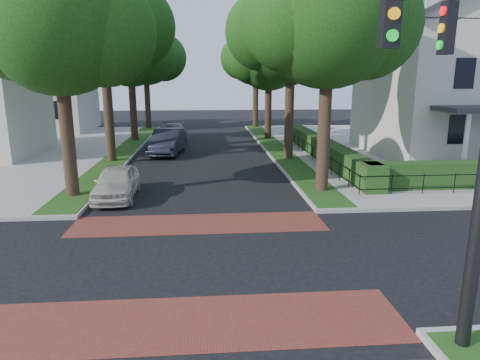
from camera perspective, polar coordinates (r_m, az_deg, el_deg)
The scene contains 22 objects.
ground at distance 12.52m, azimuth -5.68°, elevation -10.65°, with size 120.00×120.00×0.00m, color black.
sidewalk_ne at distance 36.33m, azimuth 27.42°, elevation 3.96°, with size 30.00×30.00×0.15m, color gray.
crosswalk_far at distance 15.50m, azimuth -5.49°, elevation -5.81°, with size 9.00×2.20×0.01m, color maroon.
crosswalk_near at distance 9.68m, azimuth -6.01°, elevation -18.35°, with size 9.00×2.20×0.01m, color maroon.
grass_strip_ne at distance 31.35m, azimuth 4.83°, elevation 4.31°, with size 1.60×29.80×0.02m, color #224413.
grass_strip_nw at distance 31.45m, azimuth -15.03°, elevation 3.93°, with size 1.60×29.80×0.02m, color #224413.
tree_right_near at distance 19.57m, azimuth 11.93°, elevation 20.58°, with size 7.75×6.67×10.66m.
tree_right_mid at distance 27.36m, azimuth 7.01°, elevation 19.39°, with size 8.25×7.09×11.22m.
tree_right_far at distance 36.09m, azimuth 4.00°, elevation 16.26°, with size 7.25×6.23×9.74m.
tree_right_back at distance 45.03m, azimuth 2.25°, elevation 16.16°, with size 7.50×6.45×10.20m.
tree_left_near at distance 19.64m, azimuth -22.72°, elevation 18.79°, with size 7.50×6.45×10.20m.
tree_left_mid at distance 27.47m, azimuth -17.58°, elevation 19.62°, with size 8.00×6.88×11.48m.
tree_left_far at distance 36.16m, azimuth -14.26°, elevation 16.23°, with size 7.00×6.02×9.86m.
tree_left_back at distance 45.09m, azimuth -12.35°, elevation 16.06°, with size 7.75×6.66×10.44m.
hedge_main_road at distance 27.79m, azimuth 10.92°, elevation 4.18°, with size 1.00×18.00×1.20m, color #1A3C15.
fence_main_road at distance 27.61m, azimuth 9.30°, elevation 3.87°, with size 0.06×18.00×0.90m, color black, non-canonical shape.
house_victorian at distance 32.33m, azimuth 28.41°, elevation 13.50°, with size 13.00×13.05×12.48m.
house_left_far at distance 46.21m, azimuth -25.19°, elevation 12.11°, with size 10.00×9.00×10.14m.
traffic_signal at distance 8.39m, azimuth 28.91°, elevation 9.17°, with size 2.17×2.00×8.00m.
parked_car_front at distance 19.24m, azimuth -16.14°, elevation -0.28°, with size 1.68×4.18×1.42m, color beige.
parked_car_middle at distance 29.80m, azimuth -9.61°, elevation 5.05°, with size 1.82×5.21×1.72m, color #1E212E.
parked_car_rear at distance 35.10m, azimuth -8.87°, elevation 6.14°, with size 2.10×5.15×1.50m, color slate.
Camera 1 is at (0.30, -11.43, 5.09)m, focal length 32.00 mm.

